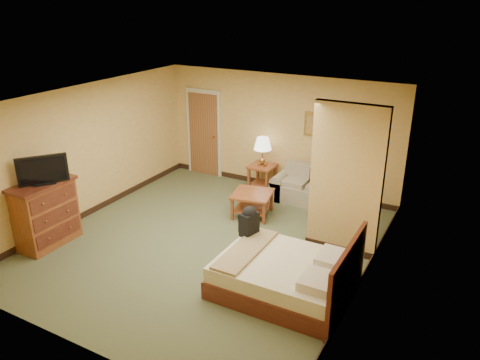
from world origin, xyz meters
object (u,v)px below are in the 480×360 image
Objects in this scene: coffee_table at (252,199)px; dresser at (46,213)px; bed at (287,276)px; loveseat at (309,191)px.

dresser reaches higher than coffee_table.
coffee_table is at bearing 128.36° from bed.
loveseat is at bearing 48.95° from dresser.
loveseat is 1.39m from coffee_table.
dresser is at bearing -133.77° from coffee_table.
coffee_table is at bearing -123.52° from loveseat.
bed is (0.89, -3.24, 0.03)m from loveseat.
bed is at bearing -51.64° from coffee_table.
dresser is at bearing -131.05° from loveseat.
coffee_table is 2.67m from bed.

